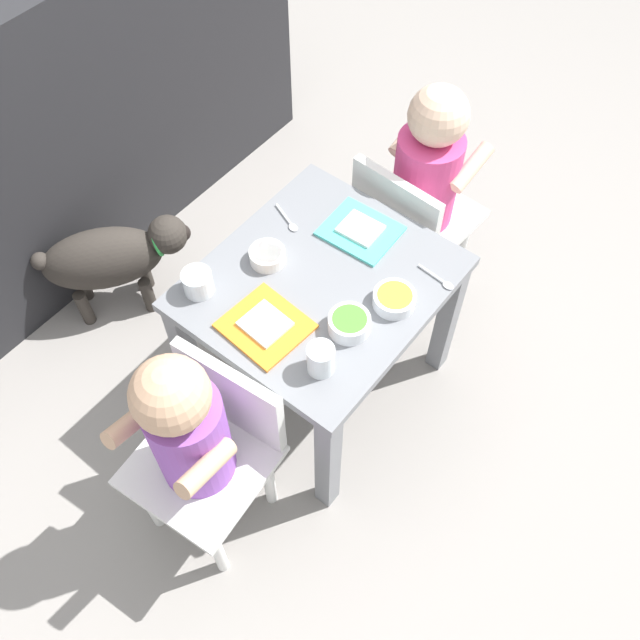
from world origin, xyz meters
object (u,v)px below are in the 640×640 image
Objects in this scene: water_cup_left at (198,283)px; spoon_by_left_tray at (439,280)px; spoon_by_right_tray at (288,221)px; seated_child_left at (192,431)px; food_tray_left at (265,325)px; veggie_bowl_far at (267,256)px; cereal_bowl_left_side at (394,299)px; food_tray_right at (360,230)px; seated_child_right at (424,176)px; dining_table at (320,302)px; cereal_bowl_right_side at (349,323)px; dog at (111,257)px; water_cup_right at (321,360)px.

water_cup_left is 0.69× the size of spoon_by_left_tray.
water_cup_left is 0.71× the size of spoon_by_right_tray.
food_tray_left is at bearing 8.13° from seated_child_left.
veggie_bowl_far and cereal_bowl_left_side have the same top height.
spoon_by_left_tray is at bearing -91.63° from food_tray_right.
dining_table is at bearing -179.11° from seated_child_right.
food_tray_left reaches higher than dining_table.
cereal_bowl_right_side reaches higher than food_tray_left.
food_tray_left is (-0.03, -0.62, 0.26)m from dog.
spoon_by_left_tray is at bearing -69.82° from dog.
spoon_by_right_tray is (0.28, -0.02, -0.02)m from water_cup_left.
water_cup_right is (-0.35, -0.16, 0.03)m from food_tray_right.
water_cup_left is 0.96× the size of water_cup_right.
dog is 0.81m from cereal_bowl_right_side.
cereal_bowl_right_side is 0.92× the size of spoon_by_left_tray.
cereal_bowl_left_side is (0.24, -0.36, -0.01)m from water_cup_left.
veggie_bowl_far is 0.84× the size of spoon_by_left_tray.
water_cup_left is at bearing 157.83° from veggie_bowl_far.
seated_child_right is 9.75× the size of water_cup_right.
water_cup_right is (0.01, -0.34, 0.01)m from water_cup_left.
veggie_bowl_far is (0.41, 0.16, 0.04)m from seated_child_left.
dog is 0.67m from food_tray_left.
food_tray_left is 1.83× the size of spoon_by_left_tray.
food_tray_right is at bearing 178.51° from seated_child_right.
water_cup_right reaches higher than veggie_bowl_far.
spoon_by_right_tray is at bearing 18.25° from veggie_bowl_far.
dog is 5.63× the size of water_cup_left.
water_cup_left reaches higher than veggie_bowl_far.
cereal_bowl_left_side is (-0.40, -0.18, 0.04)m from seated_child_right.
water_cup_left reaches higher than dining_table.
food_tray_left is 2.67× the size of water_cup_left.
cereal_bowl_left_side is at bearing -6.22° from water_cup_right.
cereal_bowl_left_side reaches higher than spoon_by_left_tray.
cereal_bowl_right_side is (0.08, -0.76, 0.28)m from dog.
water_cup_right is at bearing -166.47° from seated_child_right.
seated_child_left is at bearing 163.78° from cereal_bowl_left_side.
veggie_bowl_far reaches higher than dining_table.
spoon_by_left_tray is (0.23, -0.08, -0.02)m from cereal_bowl_right_side.
food_tray_left is 1.89× the size of spoon_by_right_tray.
cereal_bowl_right_side reaches higher than spoon_by_right_tray.
seated_child_left reaches higher than cereal_bowl_right_side.
veggie_bowl_far is (-0.03, 0.13, 0.10)m from dining_table.
cereal_bowl_left_side is 0.34m from spoon_by_right_tray.
food_tray_left is at bearing -180.00° from food_tray_right.
food_tray_right is 0.23m from spoon_by_left_tray.
water_cup_right is at bearing 168.67° from spoon_by_left_tray.
food_tray_right is 0.22m from cereal_bowl_left_side.
seated_child_left is 0.62m from food_tray_right.
seated_child_right is 7.27× the size of cereal_bowl_left_side.
dog is 0.93m from spoon_by_left_tray.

